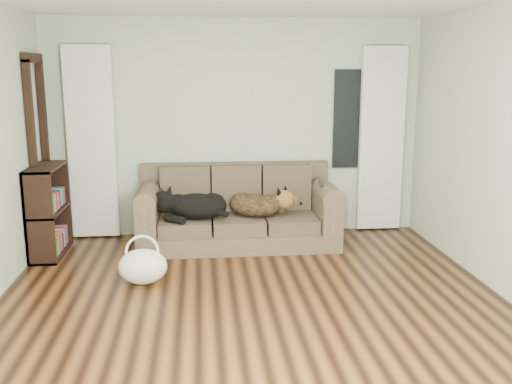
{
  "coord_description": "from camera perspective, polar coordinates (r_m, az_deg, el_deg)",
  "views": [
    {
      "loc": [
        -0.43,
        -4.4,
        2.0
      ],
      "look_at": [
        0.16,
        1.6,
        0.7
      ],
      "focal_mm": 40.0,
      "sensor_mm": 36.0,
      "label": 1
    }
  ],
  "objects": [
    {
      "name": "bookshelf",
      "position": [
        6.6,
        -20.05,
        -1.73
      ],
      "size": [
        0.37,
        0.82,
        0.99
      ],
      "primitive_type": "cube",
      "rotation": [
        0.0,
        0.0,
        0.1
      ],
      "color": "black",
      "rests_on": "floor"
    },
    {
      "name": "window_pane",
      "position": [
        7.15,
        9.7,
        7.19
      ],
      "size": [
        0.5,
        0.03,
        1.2
      ],
      "primitive_type": "cube",
      "color": "black",
      "rests_on": "wall_back"
    },
    {
      "name": "floor",
      "position": [
        4.86,
        -0.05,
        -12.17
      ],
      "size": [
        5.0,
        5.0,
        0.0
      ],
      "primitive_type": "plane",
      "color": "black",
      "rests_on": "ground"
    },
    {
      "name": "curtain_left",
      "position": [
        6.99,
        -16.11,
        4.71
      ],
      "size": [
        0.55,
        0.08,
        2.25
      ],
      "primitive_type": "cube",
      "color": "silver",
      "rests_on": "ground"
    },
    {
      "name": "sofa",
      "position": [
        6.58,
        -1.83,
        -1.47
      ],
      "size": [
        2.27,
        0.98,
        0.93
      ],
      "primitive_type": "cube",
      "color": "#4D3E2C",
      "rests_on": "floor"
    },
    {
      "name": "dog_black_lab",
      "position": [
        6.47,
        -6.26,
        -1.5
      ],
      "size": [
        0.78,
        0.63,
        0.29
      ],
      "primitive_type": "ellipsoid",
      "rotation": [
        0.0,
        0.0,
        -0.25
      ],
      "color": "black",
      "rests_on": "sofa"
    },
    {
      "name": "wall_back",
      "position": [
        6.95,
        -2.08,
        6.38
      ],
      "size": [
        4.5,
        0.04,
        2.6
      ],
      "primitive_type": "cube",
      "color": "#A7B89C",
      "rests_on": "ground"
    },
    {
      "name": "tote_bag",
      "position": [
        5.56,
        -11.25,
        -7.4
      ],
      "size": [
        0.54,
        0.47,
        0.34
      ],
      "primitive_type": "ellipsoid",
      "rotation": [
        0.0,
        0.0,
        -0.27
      ],
      "color": "silver",
      "rests_on": "floor"
    },
    {
      "name": "tv_remote",
      "position": [
        6.53,
        6.46,
        0.88
      ],
      "size": [
        0.09,
        0.18,
        0.02
      ],
      "primitive_type": "cube",
      "rotation": [
        0.0,
        0.0,
        -0.25
      ],
      "color": "black",
      "rests_on": "sofa"
    },
    {
      "name": "door_casing",
      "position": [
        6.76,
        -20.79,
        3.29
      ],
      "size": [
        0.07,
        0.6,
        2.1
      ],
      "primitive_type": "cube",
      "color": "black",
      "rests_on": "ground"
    },
    {
      "name": "curtain_right",
      "position": [
        7.23,
        12.42,
        5.13
      ],
      "size": [
        0.55,
        0.08,
        2.25
      ],
      "primitive_type": "cube",
      "color": "silver",
      "rests_on": "ground"
    },
    {
      "name": "dog_shepherd",
      "position": [
        6.55,
        0.21,
        -1.17
      ],
      "size": [
        0.76,
        0.68,
        0.28
      ],
      "primitive_type": "ellipsoid",
      "rotation": [
        0.0,
        0.0,
        2.68
      ],
      "color": "black",
      "rests_on": "sofa"
    }
  ]
}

